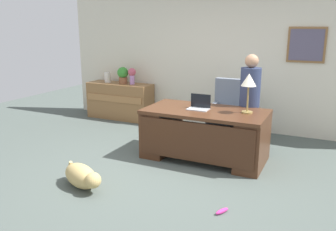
% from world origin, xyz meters
% --- Properties ---
extents(ground_plane, '(12.00, 12.00, 0.00)m').
position_xyz_m(ground_plane, '(0.00, 0.00, 0.00)').
color(ground_plane, '#4C5651').
extents(back_wall, '(7.00, 0.16, 2.70)m').
position_xyz_m(back_wall, '(0.01, 2.60, 1.35)').
color(back_wall, beige).
rests_on(back_wall, ground_plane).
extents(desk, '(1.85, 0.97, 0.78)m').
position_xyz_m(desk, '(0.30, 0.72, 0.42)').
color(desk, '#4C2B19').
rests_on(desk, ground_plane).
extents(credenza, '(1.47, 0.50, 0.79)m').
position_xyz_m(credenza, '(-2.23, 2.25, 0.40)').
color(credenza, olive).
rests_on(credenza, ground_plane).
extents(armchair, '(0.60, 0.59, 1.11)m').
position_xyz_m(armchair, '(0.39, 1.73, 0.49)').
color(armchair, slate).
rests_on(armchair, ground_plane).
extents(person_standing, '(0.32, 0.32, 1.60)m').
position_xyz_m(person_standing, '(0.83, 1.34, 0.82)').
color(person_standing, '#262323').
rests_on(person_standing, ground_plane).
extents(dog_lying, '(0.74, 0.50, 0.30)m').
position_xyz_m(dog_lying, '(-0.76, -0.91, 0.16)').
color(dog_lying, tan).
rests_on(dog_lying, ground_plane).
extents(laptop, '(0.32, 0.22, 0.23)m').
position_xyz_m(laptop, '(0.19, 0.77, 0.83)').
color(laptop, '#B2B5BA').
rests_on(laptop, desk).
extents(desk_lamp, '(0.22, 0.22, 0.58)m').
position_xyz_m(desk_lamp, '(0.91, 0.84, 1.23)').
color(desk_lamp, '#9E8447').
rests_on(desk_lamp, desk).
extents(vase_with_flowers, '(0.17, 0.17, 0.35)m').
position_xyz_m(vase_with_flowers, '(-1.90, 2.25, 1.00)').
color(vase_with_flowers, '#BC89CD').
rests_on(vase_with_flowers, credenza).
extents(vase_empty, '(0.14, 0.14, 0.23)m').
position_xyz_m(vase_empty, '(-2.54, 2.25, 0.90)').
color(vase_empty, silver).
rests_on(vase_empty, credenza).
extents(potted_plant, '(0.24, 0.24, 0.36)m').
position_xyz_m(potted_plant, '(-2.14, 2.25, 0.99)').
color(potted_plant, brown).
rests_on(potted_plant, credenza).
extents(dog_toy_bone, '(0.13, 0.19, 0.05)m').
position_xyz_m(dog_toy_bone, '(1.05, -0.75, 0.03)').
color(dog_toy_bone, '#D8338C').
rests_on(dog_toy_bone, ground_plane).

